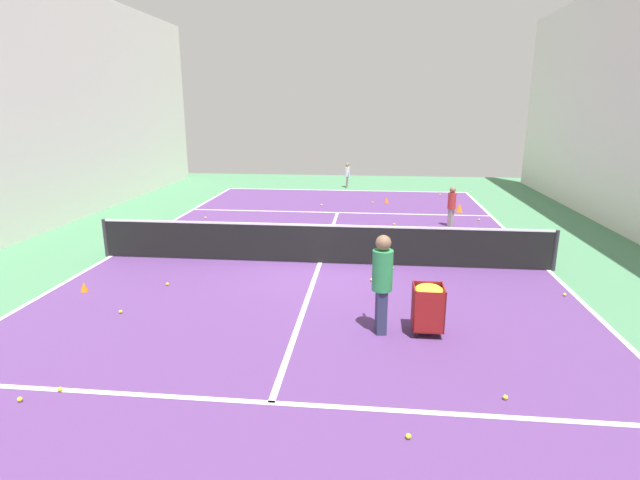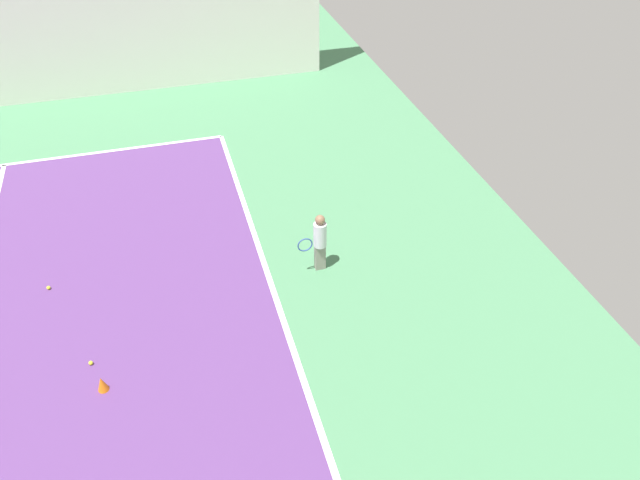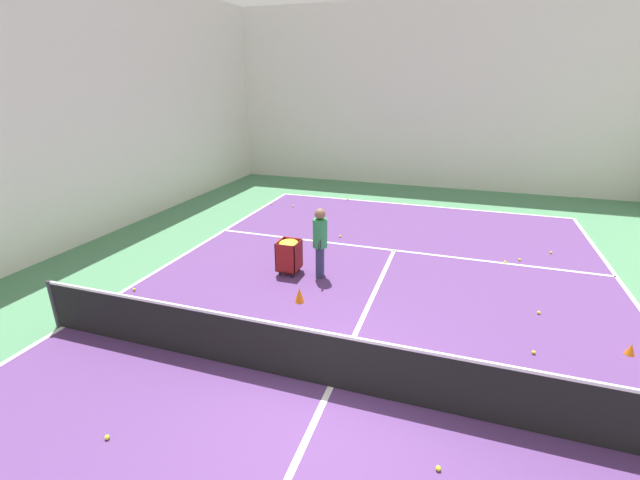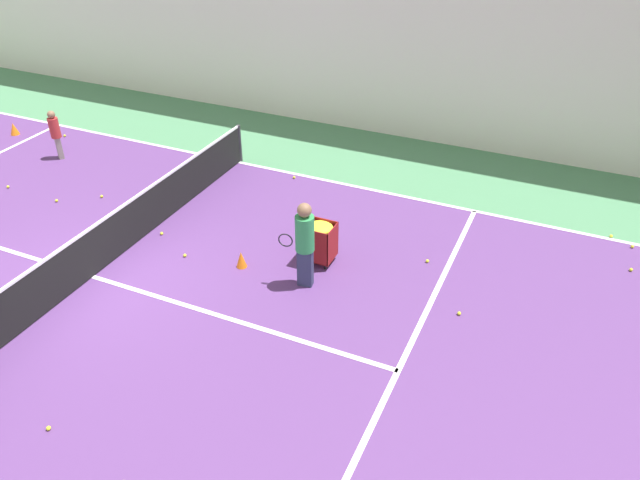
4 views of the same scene
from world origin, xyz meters
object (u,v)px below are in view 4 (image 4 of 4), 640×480
(tennis_net, at_px, (87,255))
(coach_at_net, at_px, (305,240))
(child_midcourt, at_px, (55,131))
(ball_cart, at_px, (320,236))

(tennis_net, relative_size, coach_at_net, 6.48)
(child_midcourt, relative_size, ball_cart, 1.49)
(coach_at_net, xyz_separation_m, child_midcourt, (-2.40, -8.36, -0.26))
(tennis_net, distance_m, coach_at_net, 4.19)
(tennis_net, height_order, ball_cart, tennis_net)
(coach_at_net, bearing_deg, child_midcourt, -24.91)
(tennis_net, height_order, child_midcourt, child_midcourt)
(coach_at_net, bearing_deg, tennis_net, 12.04)
(ball_cart, bearing_deg, child_midcourt, -100.87)
(coach_at_net, height_order, child_midcourt, coach_at_net)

